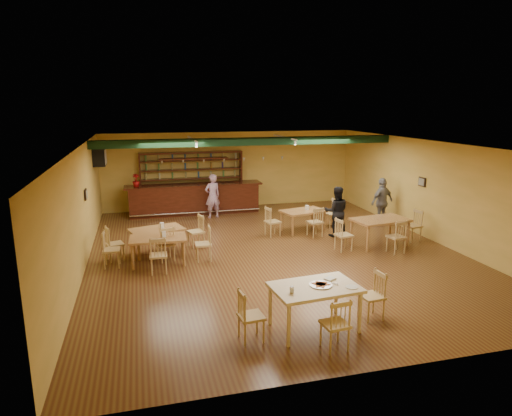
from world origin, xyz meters
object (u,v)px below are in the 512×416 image
object	(u,v)px
bar_counter	(195,199)
patron_right_a	(336,211)
patron_bar	(213,196)
dining_table_b	(303,221)
dining_table_d	(379,232)
dining_table_a	(157,241)
near_table	(314,307)
dining_table_c	(158,250)

from	to	relation	value
bar_counter	patron_right_a	size ratio (longest dim) A/B	3.23
patron_bar	patron_right_a	world-z (taller)	patron_bar
dining_table_b	patron_right_a	xyz separation A→B (m)	(0.80, -0.80, 0.44)
dining_table_d	patron_bar	world-z (taller)	patron_bar
dining_table_a	patron_bar	world-z (taller)	patron_bar
dining_table_b	dining_table_d	xyz separation A→B (m)	(1.64, -2.01, 0.05)
dining_table_d	near_table	world-z (taller)	near_table
bar_counter	patron_right_a	distance (m)	5.71
near_table	patron_bar	xyz separation A→B (m)	(-0.45, 8.79, 0.39)
dining_table_a	dining_table_b	bearing A→B (deg)	-2.92
bar_counter	dining_table_b	world-z (taller)	bar_counter
dining_table_b	bar_counter	bearing A→B (deg)	119.25
dining_table_c	near_table	bearing A→B (deg)	-56.17
bar_counter	dining_table_c	distance (m)	5.57
bar_counter	dining_table_a	size ratio (longest dim) A/B	3.61
dining_table_b	patron_bar	xyz separation A→B (m)	(-2.56, 2.52, 0.46)
patron_right_a	dining_table_b	bearing A→B (deg)	-28.80
dining_table_c	dining_table_d	world-z (taller)	dining_table_d
bar_counter	patron_right_a	xyz separation A→B (m)	(3.92, -4.15, 0.23)
dining_table_b	patron_right_a	bearing A→B (deg)	-58.78
dining_table_b	patron_right_a	size ratio (longest dim) A/B	0.88
dining_table_a	patron_right_a	size ratio (longest dim) A/B	0.89
dining_table_b	near_table	xyz separation A→B (m)	(-2.11, -6.27, 0.07)
near_table	dining_table_c	bearing A→B (deg)	115.88
dining_table_c	patron_right_a	bearing A→B (deg)	14.61
bar_counter	near_table	bearing A→B (deg)	-83.99
dining_table_d	dining_table_a	bearing A→B (deg)	163.44
dining_table_c	patron_right_a	world-z (taller)	patron_right_a
dining_table_a	dining_table_d	xyz separation A→B (m)	(6.35, -0.89, 0.05)
dining_table_a	dining_table_c	bearing A→B (deg)	-106.88
bar_counter	patron_bar	bearing A→B (deg)	-55.79
dining_table_b	patron_right_a	world-z (taller)	patron_right_a
patron_bar	dining_table_c	bearing A→B (deg)	48.48
dining_table_a	patron_bar	xyz separation A→B (m)	(2.15, 3.64, 0.45)
dining_table_b	dining_table_c	xyz separation A→B (m)	(-4.72, -1.98, 0.01)
dining_table_b	near_table	distance (m)	6.62
dining_table_d	patron_bar	bearing A→B (deg)	124.26
bar_counter	near_table	distance (m)	9.67
near_table	patron_bar	bearing A→B (deg)	87.51
bar_counter	dining_table_a	world-z (taller)	bar_counter
patron_bar	dining_table_a	bearing A→B (deg)	43.53
bar_counter	dining_table_d	world-z (taller)	bar_counter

